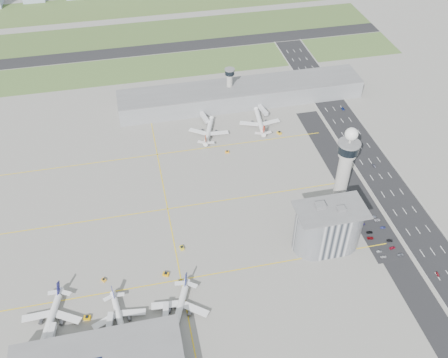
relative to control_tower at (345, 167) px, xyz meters
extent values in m
plane|color=gray|center=(-72.00, -8.00, -35.04)|extent=(1000.00, 1000.00, 0.00)
cube|color=#42602D|center=(-92.00, 217.00, -35.00)|extent=(480.00, 50.00, 0.08)
cube|color=#445E2C|center=(-92.00, 292.00, -35.00)|extent=(480.00, 60.00, 0.08)
cube|color=#47642F|center=(-92.00, 372.00, -35.00)|extent=(480.00, 70.00, 0.08)
cube|color=black|center=(-92.00, 254.00, -34.98)|extent=(480.00, 22.00, 0.10)
cube|color=black|center=(43.00, -8.00, -34.99)|extent=(28.00, 500.00, 0.10)
cube|color=#9E9E99|center=(29.00, -8.00, -34.44)|extent=(0.60, 500.00, 1.20)
cube|color=#9E9E99|center=(57.00, -8.00, -34.44)|extent=(0.60, 500.00, 1.20)
cube|color=black|center=(18.00, -18.00, -35.00)|extent=(18.00, 260.00, 0.08)
cube|color=black|center=(16.00, -30.00, -34.99)|extent=(20.00, 44.00, 0.10)
cube|color=yellow|center=(-112.00, -38.00, -35.04)|extent=(260.00, 0.60, 0.01)
cube|color=yellow|center=(-112.00, 22.00, -35.04)|extent=(260.00, 0.60, 0.01)
cube|color=yellow|center=(-112.00, 82.00, -35.04)|extent=(260.00, 0.60, 0.01)
cube|color=yellow|center=(-112.00, 22.00, -35.04)|extent=(0.60, 260.00, 0.01)
cylinder|color=#ADAAA5|center=(0.00, 0.00, -11.04)|extent=(8.40, 8.40, 48.00)
cylinder|color=#ADAAA5|center=(0.00, 0.00, 10.96)|extent=(11.00, 11.00, 4.00)
cylinder|color=black|center=(0.00, 0.00, 14.96)|extent=(13.00, 13.00, 6.00)
cylinder|color=slate|center=(0.00, 0.00, 18.46)|extent=(14.00, 14.00, 1.00)
cylinder|color=#ADAAA5|center=(0.00, 0.00, 20.96)|extent=(1.60, 1.60, 5.00)
sphere|color=white|center=(0.00, 0.00, 25.46)|extent=(8.00, 8.00, 8.00)
cylinder|color=#ADAAA5|center=(-42.00, 142.00, -21.04)|extent=(5.00, 5.00, 28.00)
cylinder|color=black|center=(-42.00, 142.00, -6.04)|extent=(8.00, 8.00, 4.00)
cylinder|color=slate|center=(-42.00, 142.00, -3.54)|extent=(8.60, 8.60, 0.80)
cube|color=#B2B2B7|center=(-20.00, -30.00, -20.04)|extent=(18.00, 24.00, 30.00)
cylinder|color=#B2B2B7|center=(-29.00, -30.00, -20.04)|extent=(24.00, 24.00, 30.00)
cylinder|color=#B2B2B7|center=(-11.00, -30.00, -20.04)|extent=(24.00, 24.00, 30.00)
cube|color=slate|center=(-20.00, -30.00, -4.64)|extent=(42.00, 24.00, 0.80)
cube|color=slate|center=(-26.00, -27.00, -3.04)|extent=(6.00, 5.00, 3.00)
cube|color=slate|center=(-15.00, -32.00, -3.34)|extent=(5.00, 4.00, 2.40)
cube|color=gray|center=(-32.00, 140.00, -27.54)|extent=(210.00, 32.00, 15.00)
cube|color=slate|center=(-32.00, 140.00, -19.64)|extent=(210.00, 32.00, 0.80)
imported|color=silver|center=(11.17, -47.77, -34.43)|extent=(3.69, 1.73, 1.22)
imported|color=gray|center=(10.60, -43.34, -34.48)|extent=(3.38, 1.18, 1.11)
imported|color=maroon|center=(9.90, -31.96, -34.47)|extent=(4.39, 2.53, 1.15)
imported|color=black|center=(11.56, -27.30, -34.46)|extent=(4.18, 2.07, 1.17)
imported|color=#1F1950|center=(9.95, -19.69, -34.42)|extent=(3.71, 1.60, 1.25)
imported|color=#BDBDBD|center=(10.54, -12.97, -34.43)|extent=(3.84, 1.79, 1.22)
imported|color=slate|center=(22.19, -48.50, -34.49)|extent=(3.99, 1.92, 1.10)
imported|color=#AA112B|center=(19.83, -42.40, -34.47)|extent=(4.15, 2.20, 1.15)
imported|color=black|center=(20.92, -36.47, -34.39)|extent=(4.03, 2.12, 1.31)
imported|color=navy|center=(21.76, -25.32, -34.48)|extent=(3.48, 1.39, 1.13)
imported|color=silver|center=(21.19, -18.21, -34.48)|extent=(4.15, 2.19, 1.11)
imported|color=gray|center=(20.00, -15.03, -34.45)|extent=(4.13, 1.84, 1.18)
imported|color=maroon|center=(36.54, -66.80, -34.47)|extent=(1.73, 3.47, 1.14)
imported|color=#25252F|center=(43.12, 33.75, -34.44)|extent=(1.63, 3.78, 1.21)
imported|color=navy|center=(50.13, 109.74, -34.46)|extent=(1.98, 4.21, 1.16)
imported|color=#A0A0A0|center=(36.94, 172.94, -34.43)|extent=(1.65, 3.65, 1.22)
camera|label=1|loc=(-125.76, -218.50, 202.18)|focal=40.00mm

